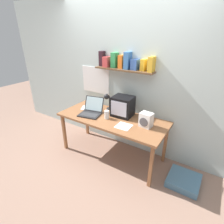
{
  "coord_description": "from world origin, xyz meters",
  "views": [
    {
      "loc": [
        1.37,
        -2.13,
        1.99
      ],
      "look_at": [
        0.0,
        0.0,
        0.83
      ],
      "focal_mm": 28.0,
      "sensor_mm": 36.0,
      "label": 1
    }
  ],
  "objects": [
    {
      "name": "desk_lamp",
      "position": [
        -0.25,
        0.23,
        0.94
      ],
      "size": [
        0.12,
        0.16,
        0.3
      ],
      "rotation": [
        0.0,
        0.0,
        -0.4
      ],
      "color": "#232326",
      "rests_on": "corner_desk"
    },
    {
      "name": "crt_monitor",
      "position": [
        0.1,
        0.16,
        0.9
      ],
      "size": [
        0.34,
        0.31,
        0.33
      ],
      "rotation": [
        0.0,
        0.0,
        0.05
      ],
      "color": "black",
      "rests_on": "corner_desk"
    },
    {
      "name": "floor_cushion",
      "position": [
        1.23,
        -0.0,
        0.05
      ],
      "size": [
        0.43,
        0.43,
        0.1
      ],
      "color": "teal",
      "rests_on": "ground_plane"
    },
    {
      "name": "back_wall",
      "position": [
        -0.0,
        0.45,
        1.31
      ],
      "size": [
        5.6,
        0.24,
        2.6
      ],
      "color": "silver",
      "rests_on": "ground_plane"
    },
    {
      "name": "space_heater",
      "position": [
        0.57,
        0.03,
        0.84
      ],
      "size": [
        0.19,
        0.16,
        0.21
      ],
      "rotation": [
        0.0,
        0.0,
        -0.12
      ],
      "color": "white",
      "rests_on": "corner_desk"
    },
    {
      "name": "open_notebook",
      "position": [
        0.3,
        -0.15,
        0.73
      ],
      "size": [
        0.23,
        0.22,
        0.0
      ],
      "rotation": [
        0.0,
        0.0,
        0.03
      ],
      "color": "white",
      "rests_on": "corner_desk"
    },
    {
      "name": "corner_desk",
      "position": [
        0.0,
        0.0,
        0.67
      ],
      "size": [
        1.78,
        0.75,
        0.73
      ],
      "color": "#955F3A",
      "rests_on": "ground_plane"
    },
    {
      "name": "juice_glass",
      "position": [
        -0.05,
        -0.07,
        0.79
      ],
      "size": [
        0.07,
        0.07,
        0.14
      ],
      "color": "white",
      "rests_on": "corner_desk"
    },
    {
      "name": "ground_plane",
      "position": [
        0.0,
        0.0,
        0.0
      ],
      "size": [
        12.0,
        12.0,
        0.0
      ],
      "primitive_type": "plane",
      "color": "#987563"
    },
    {
      "name": "laptop",
      "position": [
        -0.38,
        -0.05,
        0.8
      ],
      "size": [
        0.41,
        0.43,
        0.26
      ],
      "rotation": [
        0.0,
        0.0,
        0.2
      ],
      "color": "#232326",
      "rests_on": "corner_desk"
    },
    {
      "name": "loose_paper_near_laptop",
      "position": [
        -0.6,
        0.09,
        0.73
      ],
      "size": [
        0.27,
        0.26,
        0.0
      ],
      "rotation": [
        0.0,
        0.0,
        0.47
      ],
      "color": "white",
      "rests_on": "corner_desk"
    }
  ]
}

